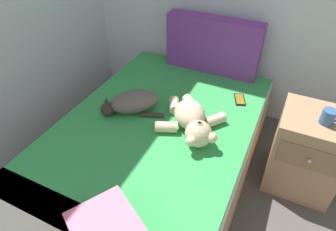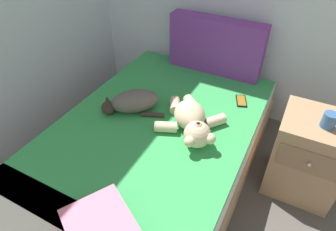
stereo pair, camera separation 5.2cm
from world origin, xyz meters
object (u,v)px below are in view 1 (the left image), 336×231
at_px(bed, 154,151).
at_px(teddy_bear, 192,120).
at_px(patterned_cushion, 213,45).
at_px(cat, 132,103).
at_px(mug, 329,117).
at_px(nightstand, 306,152).
at_px(cell_phone, 240,99).

xyz_separation_m(bed, teddy_bear, (0.24, 0.09, 0.31)).
relative_size(patterned_cushion, cat, 1.86).
bearing_deg(bed, patterned_cushion, 84.04).
xyz_separation_m(teddy_bear, mug, (0.77, 0.24, 0.12)).
height_order(patterned_cushion, nightstand, patterned_cushion).
bearing_deg(mug, teddy_bear, -162.71).
distance_m(bed, teddy_bear, 0.40).
bearing_deg(mug, cat, -169.31).
relative_size(cat, nightstand, 0.70).
distance_m(bed, nightstand, 1.05).
bearing_deg(mug, bed, -161.67).
bearing_deg(nightstand, patterned_cushion, 149.05).
xyz_separation_m(cat, cell_phone, (0.67, 0.46, -0.07)).
xyz_separation_m(nightstand, mug, (0.03, -0.04, 0.35)).
xyz_separation_m(teddy_bear, nightstand, (0.74, 0.28, -0.23)).
xyz_separation_m(patterned_cushion, mug, (0.91, -0.57, -0.03)).
bearing_deg(bed, teddy_bear, 21.55).
bearing_deg(teddy_bear, cat, 179.12).
bearing_deg(teddy_bear, bed, -158.45).
relative_size(bed, teddy_bear, 3.80).
height_order(cat, cell_phone, cat).
xyz_separation_m(patterned_cushion, cat, (-0.31, -0.80, -0.16)).
height_order(bed, patterned_cushion, patterned_cushion).
distance_m(cell_phone, mug, 0.64).
distance_m(cat, cell_phone, 0.81).
distance_m(patterned_cushion, teddy_bear, 0.84).
relative_size(bed, patterned_cushion, 2.55).
height_order(patterned_cushion, teddy_bear, patterned_cushion).
height_order(bed, mug, mug).
xyz_separation_m(bed, cat, (-0.22, 0.10, 0.30)).
bearing_deg(bed, mug, 18.33).
xyz_separation_m(cat, mug, (1.23, 0.23, 0.13)).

